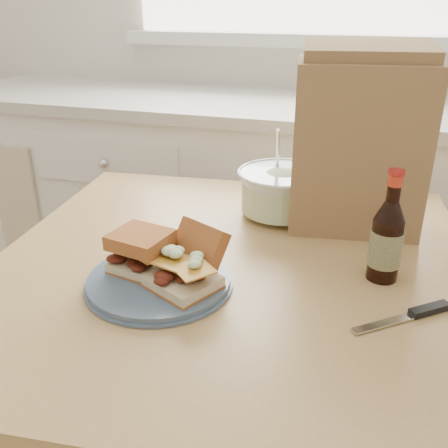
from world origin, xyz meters
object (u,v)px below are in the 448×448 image
(plate, at_px, (159,281))
(coleslaw_bowl, at_px, (282,194))
(paper_bag, at_px, (358,148))
(dining_table, at_px, (231,311))
(beer_bottle, at_px, (387,240))

(plate, height_order, coleslaw_bowl, coleslaw_bowl)
(paper_bag, bearing_deg, dining_table, -137.39)
(dining_table, distance_m, coleslaw_bowl, 0.32)
(coleslaw_bowl, bearing_deg, beer_bottle, -44.67)
(paper_bag, bearing_deg, coleslaw_bowl, 170.82)
(plate, distance_m, coleslaw_bowl, 0.41)
(coleslaw_bowl, height_order, beer_bottle, same)
(dining_table, relative_size, paper_bag, 2.88)
(plate, bearing_deg, dining_table, 50.76)
(dining_table, distance_m, plate, 0.20)
(dining_table, height_order, paper_bag, paper_bag)
(dining_table, height_order, coleslaw_bowl, coleslaw_bowl)
(beer_bottle, bearing_deg, plate, -175.88)
(plate, bearing_deg, beer_bottle, 20.91)
(dining_table, bearing_deg, coleslaw_bowl, 73.74)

